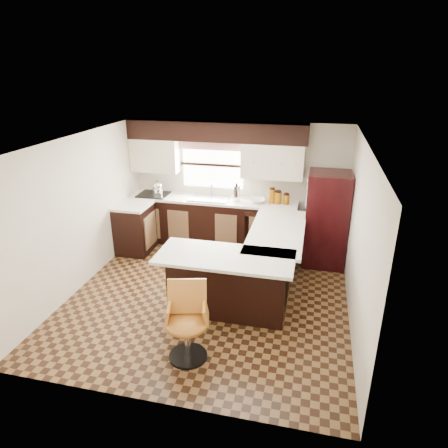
% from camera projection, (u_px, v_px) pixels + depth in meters
% --- Properties ---
extents(floor, '(4.40, 4.40, 0.00)m').
position_uv_depth(floor, '(209.00, 295.00, 6.27)').
color(floor, '#49301A').
rests_on(floor, ground).
extents(ceiling, '(4.40, 4.40, 0.00)m').
position_uv_depth(ceiling, '(207.00, 142.00, 5.38)').
color(ceiling, silver).
rests_on(ceiling, wall_back).
extents(wall_back, '(4.40, 0.00, 4.40)m').
position_uv_depth(wall_back, '(238.00, 183.00, 7.81)').
color(wall_back, beige).
rests_on(wall_back, floor).
extents(wall_front, '(4.40, 0.00, 4.40)m').
position_uv_depth(wall_front, '(148.00, 308.00, 3.84)').
color(wall_front, beige).
rests_on(wall_front, floor).
extents(wall_left, '(0.00, 4.40, 4.40)m').
position_uv_depth(wall_left, '(79.00, 213.00, 6.27)').
color(wall_left, beige).
rests_on(wall_left, floor).
extents(wall_right, '(0.00, 4.40, 4.40)m').
position_uv_depth(wall_right, '(358.00, 238.00, 5.38)').
color(wall_right, beige).
rests_on(wall_right, floor).
extents(base_cab_back, '(3.30, 0.60, 0.90)m').
position_uv_depth(base_cab_back, '(212.00, 223.00, 7.91)').
color(base_cab_back, black).
rests_on(base_cab_back, floor).
extents(base_cab_left, '(0.60, 0.70, 0.90)m').
position_uv_depth(base_cab_left, '(135.00, 229.00, 7.61)').
color(base_cab_left, black).
rests_on(base_cab_left, floor).
extents(counter_back, '(3.30, 0.60, 0.04)m').
position_uv_depth(counter_back, '(212.00, 200.00, 7.74)').
color(counter_back, silver).
rests_on(counter_back, base_cab_back).
extents(counter_left, '(0.60, 0.70, 0.04)m').
position_uv_depth(counter_left, '(133.00, 206.00, 7.44)').
color(counter_left, silver).
rests_on(counter_left, base_cab_left).
extents(soffit, '(3.40, 0.35, 0.36)m').
position_uv_depth(soffit, '(215.00, 131.00, 7.36)').
color(soffit, black).
rests_on(soffit, wall_back).
extents(upper_cab_left, '(0.94, 0.35, 0.64)m').
position_uv_depth(upper_cab_left, '(155.00, 155.00, 7.80)').
color(upper_cab_left, beige).
rests_on(upper_cab_left, wall_back).
extents(upper_cab_right, '(1.14, 0.35, 0.64)m').
position_uv_depth(upper_cab_right, '(273.00, 161.00, 7.32)').
color(upper_cab_right, beige).
rests_on(upper_cab_right, wall_back).
extents(window_pane, '(1.20, 0.02, 0.90)m').
position_uv_depth(window_pane, '(213.00, 165.00, 7.77)').
color(window_pane, white).
rests_on(window_pane, wall_back).
extents(valance, '(1.30, 0.06, 0.18)m').
position_uv_depth(valance, '(212.00, 145.00, 7.59)').
color(valance, '#D19B93').
rests_on(valance, wall_back).
extents(sink, '(0.75, 0.45, 0.03)m').
position_uv_depth(sink, '(209.00, 198.00, 7.72)').
color(sink, '#B2B2B7').
rests_on(sink, counter_back).
extents(dishwasher, '(0.58, 0.03, 0.78)m').
position_uv_depth(dishwasher, '(260.00, 234.00, 7.45)').
color(dishwasher, black).
rests_on(dishwasher, floor).
extents(cooktop, '(0.58, 0.50, 0.02)m').
position_uv_depth(cooktop, '(154.00, 194.00, 7.96)').
color(cooktop, black).
rests_on(cooktop, counter_back).
extents(peninsula_long, '(0.60, 1.95, 0.90)m').
position_uv_depth(peninsula_long, '(273.00, 258.00, 6.48)').
color(peninsula_long, black).
rests_on(peninsula_long, floor).
extents(peninsula_return, '(1.65, 0.60, 0.90)m').
position_uv_depth(peninsula_return, '(228.00, 284.00, 5.71)').
color(peninsula_return, black).
rests_on(peninsula_return, floor).
extents(counter_pen_long, '(0.84, 1.95, 0.04)m').
position_uv_depth(counter_pen_long, '(277.00, 231.00, 6.29)').
color(counter_pen_long, silver).
rests_on(counter_pen_long, peninsula_long).
extents(counter_pen_return, '(1.89, 0.84, 0.04)m').
position_uv_depth(counter_pen_return, '(225.00, 257.00, 5.45)').
color(counter_pen_return, silver).
rests_on(counter_pen_return, peninsula_return).
extents(refrigerator, '(0.72, 0.69, 1.68)m').
position_uv_depth(refrigerator, '(326.00, 219.00, 6.99)').
color(refrigerator, black).
rests_on(refrigerator, floor).
extents(bar_chair, '(0.63, 0.63, 0.97)m').
position_uv_depth(bar_chair, '(187.00, 324.00, 4.77)').
color(bar_chair, '#BF7529').
rests_on(bar_chair, floor).
extents(kettle, '(0.21, 0.21, 0.28)m').
position_uv_depth(kettle, '(158.00, 187.00, 7.88)').
color(kettle, silver).
rests_on(kettle, cooktop).
extents(percolator, '(0.14, 0.14, 0.31)m').
position_uv_depth(percolator, '(237.00, 193.00, 7.57)').
color(percolator, silver).
rests_on(percolator, counter_back).
extents(mixing_bowl, '(0.36, 0.36, 0.07)m').
position_uv_depth(mixing_bowl, '(257.00, 200.00, 7.53)').
color(mixing_bowl, white).
rests_on(mixing_bowl, counter_back).
extents(canister_large, '(0.12, 0.12, 0.27)m').
position_uv_depth(canister_large, '(272.00, 196.00, 7.45)').
color(canister_large, '#8C5207').
rests_on(canister_large, counter_back).
extents(canister_med, '(0.14, 0.14, 0.22)m').
position_uv_depth(canister_med, '(278.00, 198.00, 7.44)').
color(canister_med, '#8C5207').
rests_on(canister_med, counter_back).
extents(canister_small, '(0.12, 0.12, 0.18)m').
position_uv_depth(canister_small, '(286.00, 199.00, 7.41)').
color(canister_small, '#8C5207').
rests_on(canister_small, counter_back).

